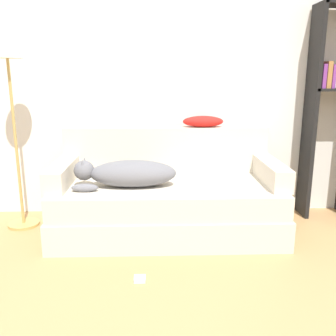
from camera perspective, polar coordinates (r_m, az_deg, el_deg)
wall_back at (r=3.49m, az=-2.37°, el=15.02°), size 7.91×0.06×2.70m
couch at (r=3.12m, az=-0.06°, el=-6.16°), size 1.84×0.87×0.43m
couch_backrest at (r=3.36m, az=-0.26°, el=2.80°), size 1.80×0.15×0.41m
couch_arm_left at (r=3.11m, az=-15.79°, el=-0.86°), size 0.15×0.68×0.17m
couch_arm_right at (r=3.16m, az=15.42°, el=-0.60°), size 0.15×0.68×0.17m
dog at (r=2.95m, az=-6.18°, el=-0.82°), size 0.80×0.31×0.23m
laptop at (r=3.00m, az=6.78°, el=-2.52°), size 0.36×0.28×0.02m
throw_pillow at (r=3.33m, az=5.36°, el=7.08°), size 0.36×0.16×0.10m
bookshelf at (r=3.67m, az=23.75°, el=8.93°), size 0.43×0.26×1.88m
floor_lamp at (r=3.33m, az=-23.07°, el=13.00°), size 0.27×0.27×1.62m
power_adapter at (r=2.51m, az=-4.33°, el=-16.49°), size 0.07×0.07×0.02m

